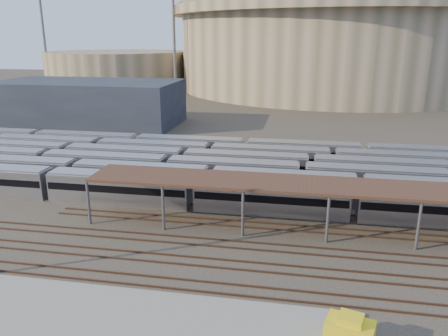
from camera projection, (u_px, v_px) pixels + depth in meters
The scene contains 12 objects.
ground at pixel (155, 234), 46.10m from camera, with size 420.00×420.00×0.00m, color #383026.
apron at pixel (26, 313), 32.81m from camera, with size 50.00×9.00×0.20m, color gray.
subway_trains at pixel (203, 168), 62.84m from camera, with size 121.42×23.90×3.60m.
inspection_shed at pixel (371, 190), 44.64m from camera, with size 60.30×6.00×5.30m.
empty_tracks at pixel (138, 256), 41.37m from camera, with size 170.00×9.62×0.18m.
stadium at pixel (333, 45), 168.78m from camera, with size 124.00×124.00×32.50m.
secondary_arena at pixel (118, 69), 176.70m from camera, with size 56.00×56.00×14.00m, color tan.
service_building at pixel (88, 103), 102.41m from camera, with size 42.00×20.00×10.00m, color #1E232D.
floodlight_0 at pixel (174, 34), 148.76m from camera, with size 4.00×1.00×38.40m.
floodlight_1 at pixel (44, 34), 167.60m from camera, with size 4.00×1.00×38.40m.
floodlight_3 at pixel (250, 34), 192.38m from camera, with size 4.00×1.00×38.40m.
yellow_equipment at pixel (349, 335), 28.84m from camera, with size 3.10×1.93×1.93m, color gold.
Camera 1 is at (14.71, -40.08, 20.13)m, focal length 35.00 mm.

